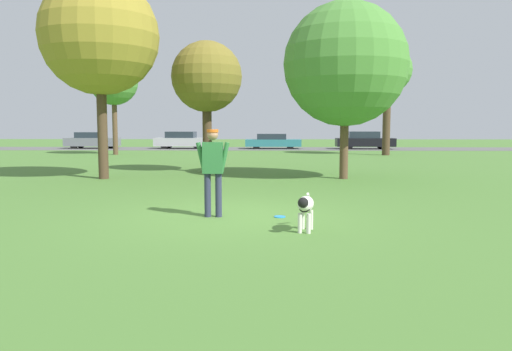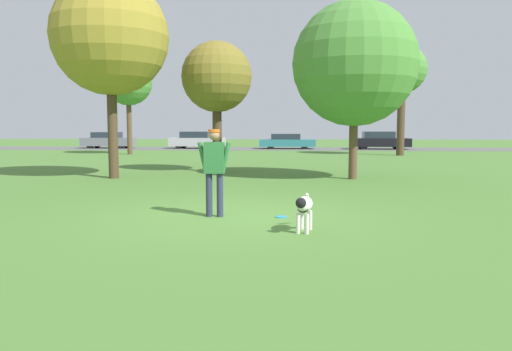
# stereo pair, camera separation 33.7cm
# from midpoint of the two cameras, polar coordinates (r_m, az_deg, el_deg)

# --- Properties ---
(ground_plane) EXTENTS (120.00, 120.00, 0.00)m
(ground_plane) POSITION_cam_midpoint_polar(r_m,az_deg,el_deg) (10.13, -3.92, -4.63)
(ground_plane) COLOR #4C7A33
(far_road_strip) EXTENTS (120.00, 6.00, 0.01)m
(far_road_strip) POSITION_cam_midpoint_polar(r_m,az_deg,el_deg) (40.22, 0.10, 3.08)
(far_road_strip) COLOR #5B5B59
(far_road_strip) RESTS_ON ground_plane
(person) EXTENTS (0.67, 0.23, 1.75)m
(person) POSITION_cam_midpoint_polar(r_m,az_deg,el_deg) (9.93, -5.92, 1.19)
(person) COLOR #2D334C
(person) RESTS_ON ground_plane
(dog) EXTENTS (0.38, 0.97, 0.64)m
(dog) POSITION_cam_midpoint_polar(r_m,az_deg,el_deg) (8.57, 4.55, -3.50)
(dog) COLOR silver
(dog) RESTS_ON ground_plane
(frisbee) EXTENTS (0.23, 0.23, 0.02)m
(frisbee) POSITION_cam_midpoint_polar(r_m,az_deg,el_deg) (9.98, 1.77, -4.73)
(frisbee) COLOR #268CE5
(frisbee) RESTS_ON ground_plane
(tree_near_left) EXTENTS (3.98, 3.98, 6.84)m
(tree_near_left) POSITION_cam_midpoint_polar(r_m,az_deg,el_deg) (18.23, -17.96, 14.92)
(tree_near_left) COLOR #4C3826
(tree_near_left) RESTS_ON ground_plane
(tree_far_right) EXTENTS (2.96, 2.96, 6.78)m
(tree_far_right) POSITION_cam_midpoint_polar(r_m,az_deg,el_deg) (32.50, 14.54, 11.43)
(tree_far_right) COLOR #4C3826
(tree_far_right) RESTS_ON ground_plane
(tree_near_right) EXTENTS (4.20, 4.20, 6.00)m
(tree_near_right) POSITION_cam_midpoint_polar(r_m,az_deg,el_deg) (17.52, 9.63, 12.42)
(tree_near_right) COLOR brown
(tree_near_right) RESTS_ON ground_plane
(tree_mid_center) EXTENTS (2.75, 2.75, 5.11)m
(tree_mid_center) POSITION_cam_midpoint_polar(r_m,az_deg,el_deg) (19.84, -6.16, 11.07)
(tree_mid_center) COLOR #4C3826
(tree_mid_center) RESTS_ON ground_plane
(tree_far_left) EXTENTS (3.03, 3.03, 6.16)m
(tree_far_left) POSITION_cam_midpoint_polar(r_m,az_deg,el_deg) (33.29, -16.24, 10.26)
(tree_far_left) COLOR brown
(tree_far_left) RESTS_ON ground_plane
(parked_car_grey) EXTENTS (4.20, 1.76, 1.33)m
(parked_car_grey) POSITION_cam_midpoint_polar(r_m,az_deg,el_deg) (42.95, -18.44, 3.82)
(parked_car_grey) COLOR slate
(parked_car_grey) RESTS_ON ground_plane
(parked_car_silver) EXTENTS (4.49, 1.97, 1.38)m
(parked_car_silver) POSITION_cam_midpoint_polar(r_m,az_deg,el_deg) (40.88, -8.65, 4.00)
(parked_car_silver) COLOR #B7B7BC
(parked_car_silver) RESTS_ON ground_plane
(parked_car_teal) EXTENTS (4.44, 1.86, 1.21)m
(parked_car_teal) POSITION_cam_midpoint_polar(r_m,az_deg,el_deg) (40.19, 1.70, 3.92)
(parked_car_teal) COLOR teal
(parked_car_teal) RESTS_ON ground_plane
(parked_car_black) EXTENTS (4.61, 1.90, 1.40)m
(parked_car_black) POSITION_cam_midpoint_polar(r_m,az_deg,el_deg) (40.61, 12.07, 3.94)
(parked_car_black) COLOR black
(parked_car_black) RESTS_ON ground_plane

